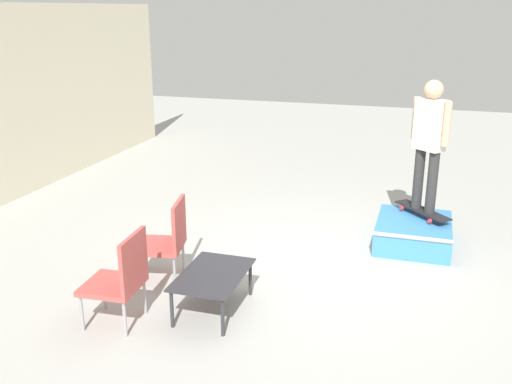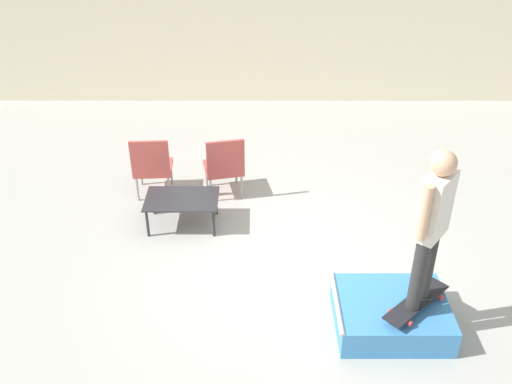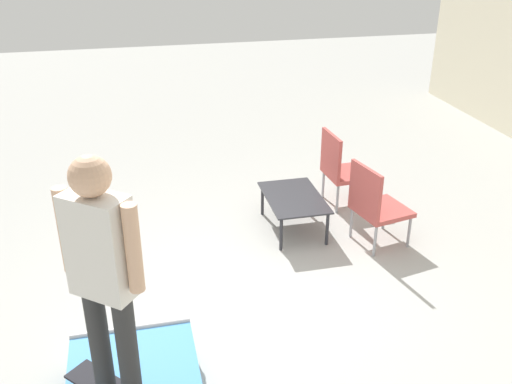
% 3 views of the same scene
% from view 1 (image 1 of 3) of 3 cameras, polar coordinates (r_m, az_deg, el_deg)
% --- Properties ---
extents(ground_plane, '(24.00, 24.00, 0.00)m').
position_cam_1_polar(ground_plane, '(6.77, 5.50, -7.70)').
color(ground_plane, '#A8A8A3').
extents(skate_ramp_box, '(1.16, 0.92, 0.34)m').
position_cam_1_polar(skate_ramp_box, '(7.64, 15.45, -3.94)').
color(skate_ramp_box, '#3D84C6').
rests_on(skate_ramp_box, ground_plane).
extents(skateboard_on_ramp, '(0.78, 0.74, 0.07)m').
position_cam_1_polar(skateboard_on_ramp, '(7.76, 16.30, -1.80)').
color(skateboard_on_ramp, black).
rests_on(skateboard_on_ramp, skate_ramp_box).
extents(person_skater, '(0.39, 0.46, 1.68)m').
position_cam_1_polar(person_skater, '(7.49, 16.96, 5.41)').
color(person_skater, '#2D2D2D').
rests_on(person_skater, skateboard_on_ramp).
extents(coffee_table, '(0.94, 0.62, 0.41)m').
position_cam_1_polar(coffee_table, '(5.75, -4.35, -8.50)').
color(coffee_table, '#2D2D33').
rests_on(coffee_table, ground_plane).
extents(patio_chair_left, '(0.55, 0.55, 0.93)m').
position_cam_1_polar(patio_chair_left, '(5.60, -13.34, -8.22)').
color(patio_chair_left, '#99999E').
rests_on(patio_chair_left, ground_plane).
extents(patio_chair_right, '(0.62, 0.62, 0.93)m').
position_cam_1_polar(patio_chair_right, '(6.40, -8.87, -4.53)').
color(patio_chair_right, '#99999E').
rests_on(patio_chair_right, ground_plane).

